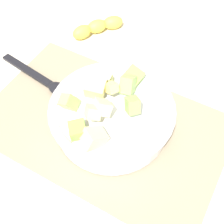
# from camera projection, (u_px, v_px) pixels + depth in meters

# --- Properties ---
(ground_plane) EXTENTS (2.40, 2.40, 0.00)m
(ground_plane) POSITION_uv_depth(u_px,v_px,m) (103.00, 126.00, 0.68)
(ground_plane) COLOR silver
(placemat) EXTENTS (0.52, 0.32, 0.01)m
(placemat) POSITION_uv_depth(u_px,v_px,m) (103.00, 125.00, 0.68)
(placemat) COLOR gray
(placemat) RESTS_ON ground_plane
(salad_bowl) EXTENTS (0.26, 0.26, 0.11)m
(salad_bowl) POSITION_uv_depth(u_px,v_px,m) (112.00, 114.00, 0.65)
(salad_bowl) COLOR white
(salad_bowl) RESTS_ON placemat
(serving_spoon) EXTENTS (0.21, 0.06, 0.01)m
(serving_spoon) POSITION_uv_depth(u_px,v_px,m) (45.00, 81.00, 0.75)
(serving_spoon) COLOR black
(serving_spoon) RESTS_ON placemat
(banana_whole) EXTENTS (0.11, 0.14, 0.04)m
(banana_whole) POSITION_uv_depth(u_px,v_px,m) (97.00, 27.00, 0.85)
(banana_whole) COLOR yellow
(banana_whole) RESTS_ON ground_plane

